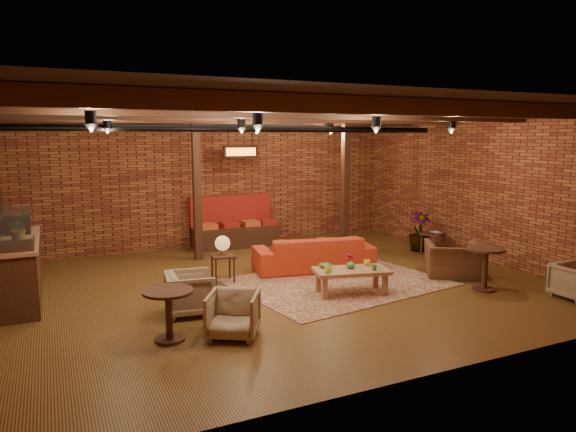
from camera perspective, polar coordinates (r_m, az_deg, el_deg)
name	(u,v)px	position (r m, az deg, el deg)	size (l,w,h in m)	color
floor	(269,287)	(9.42, -2.08, -7.85)	(10.00, 10.00, 0.00)	#3A1F0E
ceiling	(268,107)	(9.04, -2.19, 11.99)	(10.00, 8.00, 0.02)	black
wall_back	(206,182)	(12.85, -9.14, 3.78)	(10.00, 0.02, 3.20)	maroon
wall_front	(415,240)	(5.67, 13.89, -2.59)	(10.00, 0.02, 3.20)	maroon
wall_right	(480,188)	(11.95, 20.54, 2.97)	(0.02, 8.00, 3.20)	maroon
ceiling_beams	(268,114)	(9.03, -2.19, 11.23)	(9.80, 6.40, 0.22)	black
ceiling_pipe	(238,129)	(10.52, -5.63, 9.59)	(0.12, 0.12, 9.60)	black
post_left	(197,188)	(11.35, -10.09, 3.11)	(0.16, 0.16, 3.20)	black
post_right	(345,184)	(12.14, 6.38, 3.56)	(0.16, 0.16, 3.20)	black
service_counter	(14,254)	(9.52, -28.12, -3.75)	(0.80, 2.50, 1.60)	black
plant_counter	(20,226)	(9.63, -27.65, -1.03)	(0.35, 0.39, 0.30)	#337F33
banquette	(235,227)	(12.74, -5.87, -1.18)	(2.10, 0.70, 1.00)	maroon
service_sign	(241,152)	(12.14, -5.30, 7.12)	(0.86, 0.06, 0.30)	#E35B16
ceiling_spotlights	(269,127)	(9.03, -2.18, 9.83)	(6.40, 4.40, 0.28)	black
rug	(338,282)	(9.71, 5.61, -7.33)	(3.69, 2.82, 0.01)	maroon
sofa	(314,253)	(10.50, 2.86, -4.12)	(2.41, 0.94, 0.70)	#B83219
coffee_table	(350,272)	(8.97, 6.95, -6.18)	(1.39, 0.93, 0.69)	#906043
side_table_lamp	(223,247)	(9.61, -7.28, -3.43)	(0.45, 0.45, 0.88)	black
round_table_left	(169,306)	(7.07, -13.13, -9.76)	(0.67, 0.67, 0.70)	black
armchair_a	(190,291)	(8.07, -10.84, -8.18)	(0.70, 0.66, 0.72)	#B6AE8D
armchair_b	(233,312)	(7.11, -6.12, -10.60)	(0.66, 0.62, 0.68)	#B6AE8D
armchair_right	(453,254)	(10.46, 17.90, -4.06)	(1.02, 0.66, 0.89)	brown
side_table_book	(433,235)	(12.23, 15.80, -1.99)	(0.61, 0.61, 0.54)	black
round_table_right	(485,262)	(9.71, 21.07, -4.80)	(0.65, 0.65, 0.77)	black
armchair_far	(576,280)	(9.92, 29.40, -6.17)	(0.63, 0.59, 0.65)	#B6AE8D
plant_tall	(421,193)	(12.45, 14.57, 2.51)	(1.56, 1.56, 2.79)	#4C7F4C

